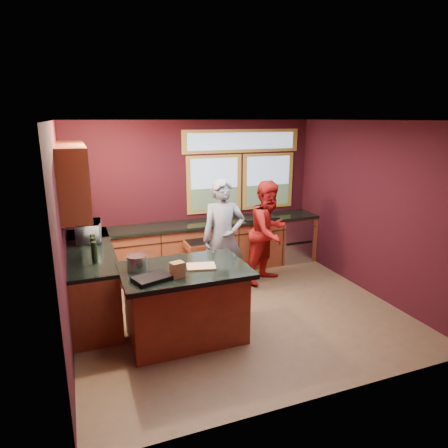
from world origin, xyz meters
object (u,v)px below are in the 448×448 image
island (185,303)px  person_red (269,232)px  person_grey (223,238)px  stock_pot (137,263)px  cutting_board (201,266)px

island → person_red: bearing=35.3°
person_grey → person_red: size_ratio=1.06×
person_grey → person_red: 0.93m
person_red → stock_pot: (-2.37, -1.14, 0.16)m
person_red → person_grey: bearing=166.6°
person_grey → island: bearing=-120.7°
person_red → cutting_board: bearing=-167.4°
person_grey → stock_pot: bearing=-138.0°
person_red → cutting_board: 2.10m
island → person_red: 2.26m
person_red → island: bearing=-171.6°
island → person_grey: size_ratio=0.84×
island → cutting_board: 0.52m
island → cutting_board: bearing=-14.0°
island → person_grey: 1.48m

